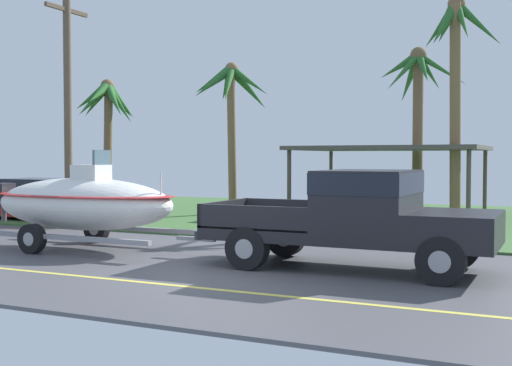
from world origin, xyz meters
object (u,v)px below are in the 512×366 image
(palm_tree_near_left, at_px, (455,54))
(palm_tree_near_right, at_px, (108,107))
(palm_tree_mid, at_px, (230,96))
(boat_on_trailer, at_px, (83,203))
(parked_sedan_near, at_px, (48,200))
(pickup_truck_towing, at_px, (366,214))
(carport_awning, at_px, (390,150))
(utility_pole, at_px, (68,103))
(palm_tree_far_left, at_px, (417,93))

(palm_tree_near_left, height_order, palm_tree_near_right, palm_tree_near_left)
(palm_tree_near_left, distance_m, palm_tree_mid, 7.84)
(boat_on_trailer, xyz_separation_m, palm_tree_near_right, (-5.17, 7.56, 2.85))
(parked_sedan_near, distance_m, palm_tree_mid, 7.22)
(pickup_truck_towing, distance_m, palm_tree_mid, 12.36)
(palm_tree_near_right, bearing_deg, parked_sedan_near, -92.86)
(carport_awning, bearing_deg, pickup_truck_towing, -78.34)
(pickup_truck_towing, distance_m, palm_tree_near_left, 10.09)
(palm_tree_mid, bearing_deg, utility_pole, -118.96)
(carport_awning, height_order, palm_tree_near_left, palm_tree_near_left)
(parked_sedan_near, distance_m, palm_tree_near_right, 4.36)
(carport_awning, height_order, palm_tree_mid, palm_tree_mid)
(parked_sedan_near, xyz_separation_m, palm_tree_far_left, (9.96, 9.18, 3.89))
(pickup_truck_towing, bearing_deg, boat_on_trailer, 180.00)
(pickup_truck_towing, relative_size, utility_pole, 0.77)
(pickup_truck_towing, distance_m, palm_tree_near_right, 14.28)
(palm_tree_far_left, relative_size, utility_pole, 0.88)
(palm_tree_near_left, relative_size, palm_tree_far_left, 1.11)
(boat_on_trailer, distance_m, utility_pole, 6.18)
(palm_tree_near_right, relative_size, palm_tree_far_left, 0.78)
(palm_tree_mid, relative_size, utility_pole, 0.76)
(parked_sedan_near, height_order, carport_awning, carport_awning)
(pickup_truck_towing, distance_m, carport_awning, 11.38)
(parked_sedan_near, height_order, palm_tree_near_right, palm_tree_near_right)
(utility_pole, bearing_deg, pickup_truck_towing, -20.77)
(palm_tree_near_right, bearing_deg, pickup_truck_towing, -32.70)
(boat_on_trailer, distance_m, palm_tree_near_right, 9.59)
(utility_pole, bearing_deg, carport_awning, 40.83)
(carport_awning, distance_m, palm_tree_near_right, 10.23)
(pickup_truck_towing, relative_size, palm_tree_far_left, 0.88)
(palm_tree_near_right, distance_m, palm_tree_mid, 4.48)
(carport_awning, distance_m, palm_tree_far_left, 3.53)
(utility_pole, bearing_deg, palm_tree_far_left, 49.00)
(boat_on_trailer, height_order, carport_awning, carport_awning)
(palm_tree_mid, xyz_separation_m, utility_pole, (-2.88, -5.20, -0.54))
(carport_awning, distance_m, utility_pole, 10.93)
(pickup_truck_towing, bearing_deg, palm_tree_far_left, 98.07)
(palm_tree_mid, xyz_separation_m, palm_tree_far_left, (5.66, 4.62, 0.30))
(parked_sedan_near, height_order, utility_pole, utility_pole)
(carport_awning, xyz_separation_m, palm_tree_mid, (-5.33, -1.89, 1.92))
(palm_tree_near_left, relative_size, palm_tree_near_right, 1.43)
(palm_tree_near_right, distance_m, palm_tree_far_left, 11.65)
(palm_tree_near_right, bearing_deg, boat_on_trailer, -55.60)
(palm_tree_near_right, height_order, utility_pole, utility_pole)
(boat_on_trailer, relative_size, palm_tree_mid, 1.10)
(parked_sedan_near, height_order, palm_tree_mid, palm_tree_mid)
(boat_on_trailer, bearing_deg, pickup_truck_towing, -0.00)
(parked_sedan_near, relative_size, palm_tree_near_left, 0.66)
(utility_pole, bearing_deg, palm_tree_near_right, 109.66)
(parked_sedan_near, distance_m, palm_tree_near_left, 13.70)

